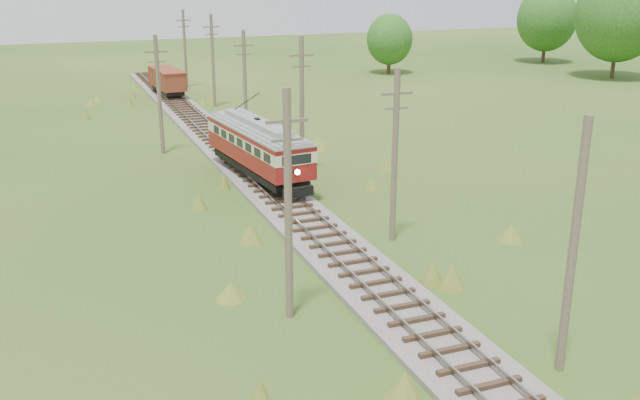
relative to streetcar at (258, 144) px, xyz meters
name	(u,v)px	position (x,y,z in m)	size (l,w,h in m)	color
railbed_main	(244,165)	(0.00, 3.63, -2.29)	(3.60, 96.00, 0.57)	#605B54
streetcar	(258,144)	(0.00, 0.00, 0.00)	(3.92, 11.60, 5.25)	black
gondola	(167,80)	(0.00, 33.52, -0.60)	(2.94, 7.53, 2.45)	black
gravel_pile	(248,116)	(4.51, 18.57, -2.00)	(2.81, 2.98, 1.02)	gray
utility_pole_r_1	(573,250)	(3.10, -25.37, 1.92)	(0.30, 0.30, 8.80)	brown
utility_pole_r_2	(395,155)	(3.30, -12.37, 1.94)	(1.60, 0.30, 8.60)	brown
utility_pole_r_3	(302,105)	(3.20, 0.63, 2.15)	(1.60, 0.30, 9.00)	brown
utility_pole_r_4	(245,82)	(3.00, 13.63, 1.84)	(1.60, 0.30, 8.40)	brown
utility_pole_r_5	(213,60)	(3.40, 26.63, 2.09)	(1.60, 0.30, 8.90)	brown
utility_pole_r_6	(185,48)	(3.20, 39.63, 1.99)	(1.60, 0.30, 8.70)	brown
utility_pole_l_a	(288,205)	(-4.20, -18.37, 2.15)	(1.60, 0.30, 9.00)	brown
utility_pole_l_b	(159,94)	(-4.50, 9.63, 1.94)	(1.60, 0.30, 8.60)	brown
tree_right_4	(620,14)	(54.00, 27.63, 5.26)	(10.50, 10.50, 13.53)	#38281C
tree_right_5	(547,19)	(56.00, 43.63, 3.71)	(8.40, 8.40, 10.82)	#38281C
tree_mid_b	(390,39)	(30.00, 41.63, 1.85)	(5.88, 5.88, 7.57)	#38281C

